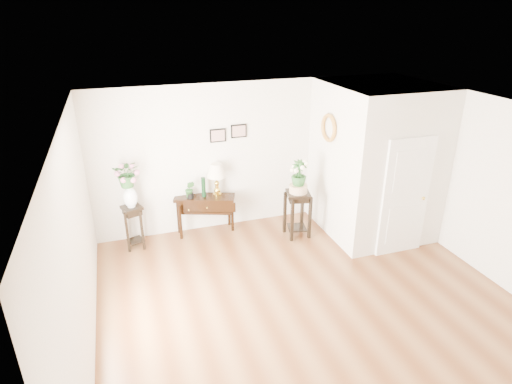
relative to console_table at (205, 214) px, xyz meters
name	(u,v)px	position (x,y,z in m)	size (l,w,h in m)	color
floor	(308,300)	(0.99, -2.57, -0.37)	(6.00, 5.50, 0.02)	brown
ceiling	(319,114)	(0.99, -2.57, 2.43)	(6.00, 5.50, 0.02)	white
wall_back	(251,155)	(0.99, 0.18, 1.03)	(6.00, 0.02, 2.80)	white
wall_front	(462,364)	(0.99, -5.32, 1.03)	(6.00, 0.02, 2.80)	white
wall_left	(77,253)	(-2.01, -2.57, 1.03)	(0.02, 5.50, 2.80)	white
wall_right	(488,189)	(3.99, -2.57, 1.03)	(0.02, 5.50, 2.80)	white
partition	(375,159)	(3.09, -0.79, 1.03)	(1.80, 1.95, 2.80)	white
door	(405,198)	(3.09, -1.79, 0.68)	(0.90, 0.05, 2.10)	white
art_print_left	(218,135)	(0.34, 0.16, 1.48)	(0.30, 0.02, 0.25)	black
art_print_right	(239,131)	(0.74, 0.16, 1.53)	(0.30, 0.02, 0.25)	black
wall_ornament	(329,128)	(2.15, -0.67, 1.68)	(0.51, 0.51, 0.07)	#C88A30
console_table	(205,214)	(0.00, 0.00, 0.00)	(1.12, 0.37, 0.75)	black
table_lamp	(217,177)	(0.25, 0.00, 0.72)	(0.36, 0.36, 0.63)	gold
green_vase	(204,188)	(-0.01, 0.00, 0.54)	(0.08, 0.08, 0.38)	black
potted_plant	(190,190)	(-0.27, 0.00, 0.54)	(0.18, 0.15, 0.33)	#235322
plant_stand_a	(134,227)	(-1.33, -0.17, 0.03)	(0.32, 0.32, 0.81)	black
porcelain_vase	(130,195)	(-1.33, -0.17, 0.66)	(0.24, 0.24, 0.42)	white
lily_arrangement	(127,172)	(-1.33, -0.17, 1.08)	(0.44, 0.38, 0.49)	#235322
plant_stand_b	(297,214)	(1.61, -0.68, 0.07)	(0.42, 0.42, 0.89)	black
ceramic_bowl	(298,188)	(1.61, -0.68, 0.59)	(0.33, 0.33, 0.15)	beige
narcissus	(299,174)	(1.61, -0.68, 0.88)	(0.28, 0.28, 0.49)	#235322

